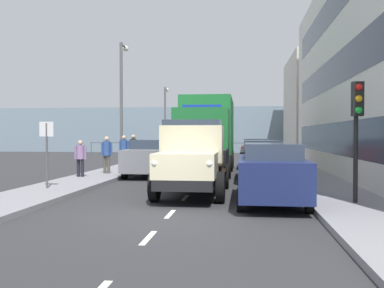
{
  "coord_description": "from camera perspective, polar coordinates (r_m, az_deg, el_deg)",
  "views": [
    {
      "loc": [
        -1.78,
        9.75,
        1.96
      ],
      "look_at": [
        0.25,
        -6.91,
        1.59
      ],
      "focal_mm": 39.22,
      "sensor_mm": 36.0,
      "label": 1
    }
  ],
  "objects": [
    {
      "name": "car_black_kerbside_1",
      "position": [
        18.2,
        9.43,
        -2.09
      ],
      "size": [
        1.9,
        4.52,
        1.72
      ],
      "color": "black",
      "rests_on": "ground_plane"
    },
    {
      "name": "car_grey_oppositeside_0",
      "position": [
        19.87,
        -5.7,
        -1.8
      ],
      "size": [
        1.86,
        4.4,
        1.72
      ],
      "color": "slate",
      "rests_on": "ground_plane"
    },
    {
      "name": "traffic_light_near",
      "position": [
        11.89,
        21.52,
        3.65
      ],
      "size": [
        0.28,
        0.41,
        3.2
      ],
      "color": "black",
      "rests_on": "sidewalk_left"
    },
    {
      "name": "sidewalk_right",
      "position": [
        22.52,
        -9.71,
        -3.54
      ],
      "size": [
        2.29,
        42.51,
        0.15
      ],
      "primitive_type": "cube",
      "color": "gray",
      "rests_on": "ground_plane"
    },
    {
      "name": "lamp_post_promenade",
      "position": [
        23.46,
        -9.49,
        6.73
      ],
      "size": [
        0.32,
        1.14,
        6.84
      ],
      "color": "#59595B",
      "rests_on": "sidewalk_right"
    },
    {
      "name": "building_far_block",
      "position": [
        38.69,
        18.97,
        4.73
      ],
      "size": [
        7.98,
        10.32,
        8.67
      ],
      "color": "beige",
      "rests_on": "ground_plane"
    },
    {
      "name": "street_sign",
      "position": [
        14.98,
        -19.14,
        0.14
      ],
      "size": [
        0.5,
        0.07,
        2.25
      ],
      "color": "#4C4C4C",
      "rests_on": "sidewalk_right"
    },
    {
      "name": "pedestrian_couple_b",
      "position": [
        20.0,
        -11.52,
        -1.02
      ],
      "size": [
        0.53,
        0.34,
        1.73
      ],
      "color": "#4C473D",
      "rests_on": "sidewalk_right"
    },
    {
      "name": "pedestrian_strolling",
      "position": [
        18.65,
        -14.94,
        -1.52
      ],
      "size": [
        0.53,
        0.34,
        1.57
      ],
      "color": "black",
      "rests_on": "sidewalk_right"
    },
    {
      "name": "ground_plane",
      "position": [
        21.66,
        2.22,
        -3.92
      ],
      "size": [
        80.0,
        80.0,
        0.0
      ],
      "primitive_type": "plane",
      "color": "#2D2D30"
    },
    {
      "name": "truck_vintage_cream",
      "position": [
        13.43,
        0.09,
        -2.07
      ],
      "size": [
        2.17,
        5.64,
        2.43
      ],
      "color": "black",
      "rests_on": "ground_plane"
    },
    {
      "name": "seawall_railing",
      "position": [
        42.2,
        4.54,
        -0.14
      ],
      "size": [
        28.08,
        0.08,
        1.2
      ],
      "color": "#4C5156",
      "rests_on": "ground_plane"
    },
    {
      "name": "pedestrian_with_bag",
      "position": [
        24.94,
        -7.98,
        -0.43
      ],
      "size": [
        0.53,
        0.34,
        1.81
      ],
      "color": "#383342",
      "rests_on": "sidewalk_right"
    },
    {
      "name": "sea_horizon",
      "position": [
        45.79,
        4.74,
        1.95
      ],
      "size": [
        80.0,
        0.8,
        5.0
      ],
      "primitive_type": "cube",
      "color": "gray",
      "rests_on": "ground_plane"
    },
    {
      "name": "pedestrian_couple_a",
      "position": [
        22.52,
        -9.24,
        -0.68
      ],
      "size": [
        0.53,
        0.34,
        1.78
      ],
      "color": "black",
      "rests_on": "sidewalk_right"
    },
    {
      "name": "car_maroon_kerbside_2",
      "position": [
        24.67,
        8.79,
        -1.21
      ],
      "size": [
        1.88,
        3.84,
        1.72
      ],
      "color": "maroon",
      "rests_on": "ground_plane"
    },
    {
      "name": "lamp_post_far",
      "position": [
        35.7,
        -3.63,
        4.02
      ],
      "size": [
        0.32,
        1.14,
        5.83
      ],
      "color": "#59595B",
      "rests_on": "sidewalk_right"
    },
    {
      "name": "sidewalk_left",
      "position": [
        21.77,
        14.57,
        -3.73
      ],
      "size": [
        2.29,
        42.51,
        0.15
      ],
      "primitive_type": "cube",
      "color": "gray",
      "rests_on": "ground_plane"
    },
    {
      "name": "road_centreline_markings",
      "position": [
        20.91,
        2.05,
        -4.09
      ],
      "size": [
        0.12,
        37.42,
        0.01
      ],
      "color": "silver",
      "rests_on": "ground_plane"
    },
    {
      "name": "lorry_cargo_green",
      "position": [
        21.63,
        2.1,
        1.58
      ],
      "size": [
        2.58,
        8.2,
        3.87
      ],
      "color": "#1E7033",
      "rests_on": "ground_plane"
    },
    {
      "name": "car_navy_kerbside_near",
      "position": [
        12.09,
        10.69,
        -3.8
      ],
      "size": [
        1.88,
        4.39,
        1.72
      ],
      "color": "navy",
      "rests_on": "ground_plane"
    }
  ]
}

